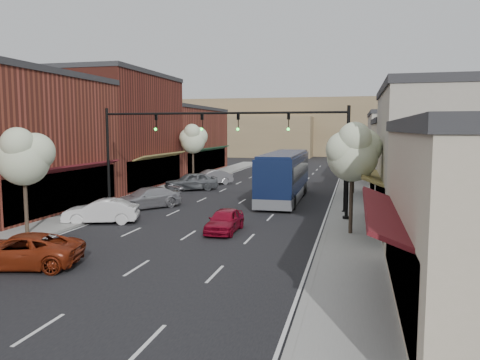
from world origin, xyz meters
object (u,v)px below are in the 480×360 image
Objects in this scene: parked_car_a at (19,251)px; parked_car_d at (191,181)px; tree_right_near at (353,151)px; tree_right_far at (355,148)px; signal_mast_left at (140,144)px; lamp_post_far at (349,155)px; parked_car_c at (147,198)px; red_hatchback at (225,220)px; parked_car_e at (210,177)px; signal_mast_right at (308,145)px; parked_car_b at (101,211)px; tree_left_near at (23,156)px; tree_left_far at (193,138)px; lamp_post_near at (345,169)px; coach_bus at (284,176)px.

parked_car_d is at bearing 170.38° from parked_car_a.
tree_right_near reaches higher than tree_right_far.
lamp_post_far is at bearing 56.14° from signal_mast_left.
signal_mast_left is 4.12m from parked_car_c.
parked_car_a is (-6.29, -8.29, 0.04)m from red_hatchback.
parked_car_c is at bearing -42.16° from parked_car_e.
signal_mast_left is 9.55m from red_hatchback.
parked_car_c is (-13.63, -18.67, -2.27)m from lamp_post_far.
signal_mast_right is 4.89m from tree_right_near.
parked_car_b is at bearing -54.50° from parked_car_c.
tree_left_near is 1.31× the size of parked_car_b.
tree_left_far reaches higher than tree_right_far.
parked_car_b is 0.86× the size of parked_car_c.
tree_right_near is at bearing -90.00° from tree_right_far.
lamp_post_near is 0.36× the size of coach_bus.
tree_right_far reaches higher than parked_car_b.
signal_mast_right is 1.34× the size of tree_left_far.
lamp_post_far is (-0.55, 8.06, -0.99)m from tree_right_far.
lamp_post_far reaches higher than parked_car_e.
tree_right_far is 8.13m from lamp_post_far.
signal_mast_right is at bearing 0.00° from signal_mast_left.
coach_bus is 2.83× the size of parked_car_b.
tree_left_near is 0.46× the size of coach_bus.
parked_car_d is at bearing 147.73° from lamp_post_near.
coach_bus reaches higher than parked_car_a.
lamp_post_far is 25.63m from red_hatchback.
lamp_post_near is (13.42, 2.50, -1.62)m from signal_mast_left.
tree_left_far is at bearing 160.13° from tree_right_far.
red_hatchback is 17.82m from parked_car_d.
tree_left_far is (-13.87, 17.95, -0.02)m from signal_mast_right.
tree_left_near is 24.22m from parked_car_e.
tree_left_near is at bearing -161.57° from red_hatchback.
coach_bus is 3.25× the size of red_hatchback.
parked_car_e is (0.10, 14.45, 0.02)m from parked_car_c.
red_hatchback is at bearing -66.46° from tree_left_far.
tree_left_near is 1.17× the size of parked_car_d.
tree_right_far reaches higher than parked_car_a.
tree_right_near is at bearing -66.20° from coach_bus.
tree_left_far is 7.95m from parked_car_d.
coach_bus is 2.70× the size of parked_car_e.
parked_car_c is (-14.18, 5.38, -3.72)m from tree_right_near.
red_hatchback is at bearing -0.30° from parked_car_c.
tree_left_far is 1.26× the size of parked_car_d.
tree_right_near is at bearing 6.06° from red_hatchback.
lamp_post_far is (0.00, 17.50, 0.00)m from lamp_post_near.
signal_mast_right is 1.63× the size of parked_car_c.
signal_mast_left reaches higher than parked_car_c.
parked_car_a is (0.97, -13.05, -3.94)m from signal_mast_left.
tree_right_far reaches higher than lamp_post_near.
red_hatchback is 0.75× the size of parked_car_c.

